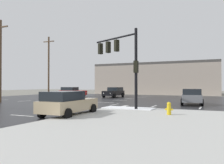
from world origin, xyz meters
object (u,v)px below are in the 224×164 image
(sedan_grey, at_px, (192,96))
(utility_pole_mid, at_px, (0,59))
(sedan_red, at_px, (72,92))
(traffic_signal_mast, at_px, (122,56))
(utility_pole_far, at_px, (49,65))
(fire_hydrant, at_px, (169,108))
(sedan_tan, at_px, (68,103))
(sedan_black, at_px, (114,92))

(sedan_grey, bearing_deg, utility_pole_mid, 100.54)
(sedan_red, bearing_deg, utility_pole_mid, -85.94)
(traffic_signal_mast, distance_m, utility_pole_far, 23.52)
(fire_hydrant, relative_size, utility_pole_mid, 0.09)
(traffic_signal_mast, bearing_deg, sedan_red, -20.04)
(traffic_signal_mast, bearing_deg, sedan_tan, 96.36)
(utility_pole_far, bearing_deg, sedan_black, 11.88)
(traffic_signal_mast, bearing_deg, fire_hydrant, 173.91)
(sedan_black, distance_m, sedan_tan, 21.98)
(sedan_black, relative_size, sedan_grey, 0.98)
(traffic_signal_mast, xyz_separation_m, utility_pole_mid, (-15.06, 1.04, 0.51))
(sedan_tan, distance_m, utility_pole_mid, 15.24)
(fire_hydrant, distance_m, sedan_red, 25.87)
(traffic_signal_mast, height_order, sedan_tan, traffic_signal_mast)
(sedan_grey, bearing_deg, fire_hydrant, 171.23)
(sedan_grey, xyz_separation_m, sedan_tan, (-6.19, -12.08, 0.00))
(traffic_signal_mast, bearing_deg, utility_pole_mid, 20.58)
(fire_hydrant, xyz_separation_m, utility_pole_mid, (-19.27, 3.54, 4.29))
(sedan_black, xyz_separation_m, sedan_tan, (6.36, -21.04, 0.00))
(sedan_black, height_order, utility_pole_mid, utility_pole_mid)
(traffic_signal_mast, bearing_deg, utility_pole_far, -11.32)
(sedan_black, relative_size, sedan_red, 0.99)
(sedan_tan, bearing_deg, sedan_grey, -29.15)
(sedan_tan, height_order, sedan_red, same)
(utility_pole_mid, bearing_deg, fire_hydrant, -10.40)
(utility_pole_mid, bearing_deg, sedan_red, 89.83)
(sedan_red, bearing_deg, traffic_signal_mast, -40.36)
(fire_hydrant, height_order, sedan_black, sedan_black)
(fire_hydrant, relative_size, sedan_grey, 0.17)
(sedan_tan, relative_size, sedan_red, 0.99)
(sedan_black, xyz_separation_m, utility_pole_far, (-11.06, -2.33, 4.41))
(sedan_black, xyz_separation_m, utility_pole_mid, (-7.08, -15.05, 3.97))
(sedan_black, bearing_deg, fire_hydrant, 34.83)
(sedan_black, height_order, sedan_tan, same)
(sedan_black, distance_m, utility_pole_far, 12.13)
(sedan_tan, height_order, utility_pole_far, utility_pole_far)
(utility_pole_mid, height_order, utility_pole_far, utility_pole_far)
(sedan_red, xyz_separation_m, utility_pole_mid, (-0.04, -13.76, 3.97))
(utility_pole_mid, bearing_deg, utility_pole_far, 107.39)
(traffic_signal_mast, xyz_separation_m, fire_hydrant, (4.21, -2.49, -3.78))
(sedan_grey, xyz_separation_m, utility_pole_far, (-23.61, 6.63, 4.41))
(sedan_black, height_order, utility_pole_far, utility_pole_far)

